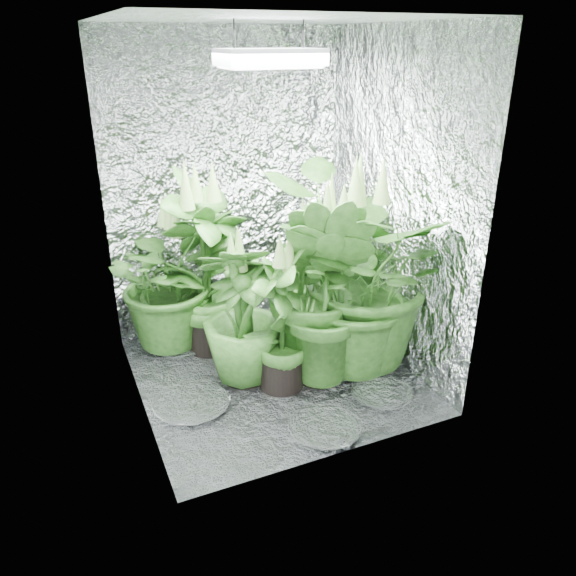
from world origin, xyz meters
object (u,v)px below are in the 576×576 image
(plant_a, at_px, (169,278))
(plant_e, at_px, (365,274))
(grow_lamp, at_px, (270,58))
(plant_d, at_px, (243,315))
(plant_f, at_px, (281,318))
(plant_c, at_px, (315,268))
(plant_g, at_px, (321,291))
(plant_b, at_px, (206,265))
(circulation_fan, at_px, (316,298))

(plant_a, distance_m, plant_e, 1.28)
(grow_lamp, distance_m, plant_d, 1.41)
(plant_e, bearing_deg, plant_f, 179.01)
(plant_c, relative_size, plant_g, 0.72)
(plant_a, distance_m, plant_d, 0.67)
(plant_a, relative_size, plant_f, 1.04)
(plant_b, bearing_deg, plant_f, -66.99)
(plant_a, xyz_separation_m, plant_c, (1.04, -0.05, -0.09))
(grow_lamp, bearing_deg, plant_a, 126.18)
(plant_a, bearing_deg, plant_b, -36.66)
(plant_g, bearing_deg, circulation_fan, 65.03)
(plant_a, relative_size, plant_d, 1.09)
(plant_c, relative_size, circulation_fan, 2.44)
(plant_g, bearing_deg, plant_a, 133.17)
(plant_c, bearing_deg, plant_f, -128.40)
(plant_b, distance_m, plant_e, 1.01)
(plant_c, height_order, plant_g, plant_g)
(grow_lamp, bearing_deg, plant_g, -26.55)
(plant_a, relative_size, plant_e, 0.72)
(plant_c, xyz_separation_m, plant_d, (-0.74, -0.55, 0.03))
(plant_a, relative_size, plant_c, 1.16)
(plant_e, bearing_deg, plant_g, 178.15)
(plant_a, relative_size, plant_b, 0.81)
(plant_b, distance_m, plant_c, 0.86)
(plant_c, bearing_deg, plant_d, -143.49)
(plant_b, relative_size, plant_g, 1.03)
(plant_d, height_order, plant_e, plant_e)
(plant_d, bearing_deg, circulation_fan, 36.74)
(plant_e, bearing_deg, plant_d, 165.86)
(grow_lamp, height_order, circulation_fan, grow_lamp)
(plant_d, height_order, plant_f, plant_f)
(plant_a, bearing_deg, circulation_fan, -1.15)
(grow_lamp, relative_size, plant_f, 0.50)
(plant_a, xyz_separation_m, plant_b, (0.21, -0.15, 0.11))
(plant_g, bearing_deg, plant_c, 66.01)
(plant_e, xyz_separation_m, plant_f, (-0.54, 0.01, -0.18))
(plant_g, bearing_deg, plant_f, -180.00)
(plant_f, bearing_deg, plant_c, 51.60)
(grow_lamp, height_order, plant_d, grow_lamp)
(plant_f, distance_m, plant_g, 0.28)
(plant_a, xyz_separation_m, plant_g, (0.72, -0.76, 0.09))
(plant_a, height_order, plant_f, plant_a)
(plant_f, bearing_deg, plant_a, 121.43)
(plant_b, bearing_deg, plant_d, -78.91)
(plant_b, height_order, plant_c, plant_b)
(grow_lamp, bearing_deg, plant_b, 118.18)
(plant_a, distance_m, plant_f, 0.90)
(plant_c, relative_size, plant_f, 0.90)
(plant_e, distance_m, plant_g, 0.29)
(plant_b, xyz_separation_m, plant_e, (0.80, -0.62, 0.04))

